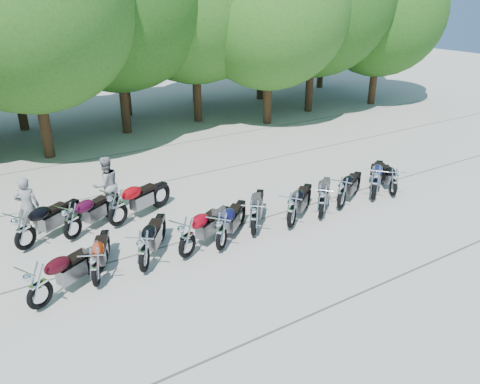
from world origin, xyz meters
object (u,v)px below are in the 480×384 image
motorcycle_0 (38,285)px  motorcycle_9 (375,182)px  motorcycle_1 (95,266)px  motorcycle_7 (322,201)px  motorcycle_10 (394,181)px  motorcycle_2 (144,250)px  motorcycle_4 (221,231)px  motorcycle_11 (24,229)px  motorcycle_12 (72,220)px  rider_0 (27,206)px  motorcycle_6 (292,209)px  rider_1 (106,185)px  motorcycle_8 (342,192)px  motorcycle_3 (187,237)px  motorcycle_5 (254,217)px  motorcycle_13 (117,206)px

motorcycle_0 → motorcycle_9: size_ratio=0.95×
motorcycle_1 → motorcycle_7: size_ratio=0.92×
motorcycle_1 → motorcycle_10: (10.25, -0.08, -0.01)m
motorcycle_2 → motorcycle_4: size_ratio=1.01×
motorcycle_11 → motorcycle_12: (1.24, -0.09, -0.02)m
motorcycle_7 → rider_0: bearing=20.4°
rider_0 → motorcycle_10: bearing=-178.2°
motorcycle_6 → motorcycle_4: bearing=55.0°
motorcycle_6 → rider_1: rider_1 is taller
motorcycle_8 → motorcycle_1: bearing=61.8°
motorcycle_4 → motorcycle_8: 4.63m
motorcycle_3 → motorcycle_12: size_ratio=1.03×
motorcycle_4 → motorcycle_5: 1.24m
motorcycle_4 → motorcycle_8: (4.63, 0.23, -0.02)m
motorcycle_0 → motorcycle_8: 9.32m
motorcycle_4 → motorcycle_9: size_ratio=0.93×
motorcycle_10 → motorcycle_13: size_ratio=0.81×
motorcycle_4 → rider_0: bearing=7.4°
motorcycle_12 → motorcycle_10: bearing=-137.3°
motorcycle_2 → motorcycle_7: bearing=-143.9°
motorcycle_6 → motorcycle_13: size_ratio=0.92×
motorcycle_10 → motorcycle_6: bearing=33.0°
motorcycle_5 → motorcycle_6: size_ratio=0.97×
motorcycle_4 → motorcycle_9: (6.04, 0.16, 0.05)m
motorcycle_10 → motorcycle_11: 11.72m
motorcycle_3 → motorcycle_10: (7.83, -0.09, -0.10)m
motorcycle_4 → motorcycle_10: 6.87m
motorcycle_2 → motorcycle_13: size_ratio=0.92×
motorcycle_4 → motorcycle_13: 3.45m
motorcycle_0 → motorcycle_5: 5.92m
motorcycle_4 → motorcycle_11: motorcycle_11 is taller
motorcycle_5 → motorcycle_9: motorcycle_9 is taller
motorcycle_3 → motorcycle_5: 2.18m
motorcycle_3 → motorcycle_13: size_ratio=0.95×
motorcycle_6 → motorcycle_8: size_ratio=1.04×
motorcycle_6 → motorcycle_7: (1.17, 0.01, -0.02)m
motorcycle_8 → rider_0: bearing=38.9°
motorcycle_9 → motorcycle_12: size_ratio=1.05×
motorcycle_0 → motorcycle_12: 3.17m
motorcycle_10 → rider_0: size_ratio=1.14×
motorcycle_8 → motorcycle_13: motorcycle_13 is taller
motorcycle_1 → motorcycle_2: bearing=-155.6°
motorcycle_9 → motorcycle_12: 9.68m
motorcycle_7 → motorcycle_12: size_ratio=0.96×
motorcycle_9 → motorcycle_13: bearing=32.6°
motorcycle_4 → rider_0: (-4.23, 3.84, 0.25)m
rider_1 → motorcycle_5: bearing=115.5°
motorcycle_7 → rider_0: size_ratio=1.25×
motorcycle_12 → motorcycle_5: bearing=-151.6°
motorcycle_0 → rider_0: 3.96m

